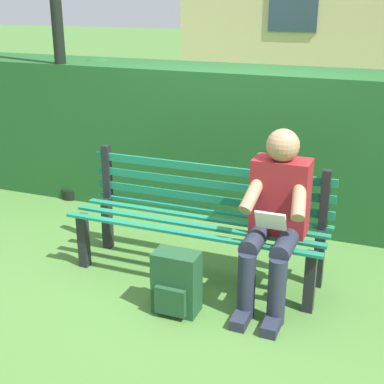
# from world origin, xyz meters

# --- Properties ---
(ground) EXTENTS (60.00, 60.00, 0.00)m
(ground) POSITION_xyz_m (0.00, 0.00, 0.00)
(ground) COLOR #477533
(park_bench) EXTENTS (1.90, 0.52, 0.87)m
(park_bench) POSITION_xyz_m (0.00, -0.08, 0.45)
(park_bench) COLOR black
(park_bench) RESTS_ON ground
(person_seated) EXTENTS (0.44, 0.73, 1.18)m
(person_seated) POSITION_xyz_m (-0.60, 0.10, 0.63)
(person_seated) COLOR maroon
(person_seated) RESTS_ON ground
(hedge_backdrop) EXTENTS (6.44, 0.84, 1.51)m
(hedge_backdrop) POSITION_xyz_m (0.01, -1.38, 0.72)
(hedge_backdrop) COLOR #1E5123
(hedge_backdrop) RESTS_ON ground
(backpack) EXTENTS (0.30, 0.25, 0.43)m
(backpack) POSITION_xyz_m (-0.05, 0.51, 0.21)
(backpack) COLOR #1E4728
(backpack) RESTS_ON ground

